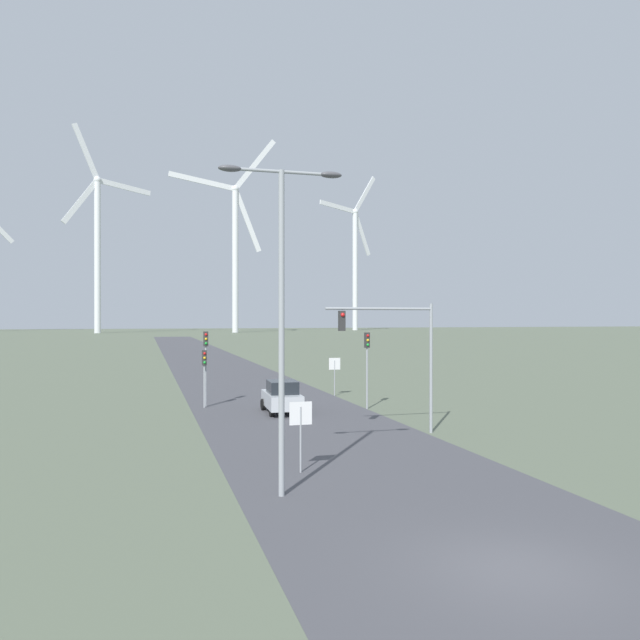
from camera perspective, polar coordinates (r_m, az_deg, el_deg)
The scene contains 13 objects.
ground_plane at distance 14.96m, azimuth 17.37°, elevation -20.92°, with size 600.00×600.00×0.00m, color #5B6651.
road_surface at distance 60.41m, azimuth -8.51°, elevation -4.90°, with size 10.00×240.00×0.01m.
streetlamp at distance 18.84m, azimuth -3.54°, elevation 2.86°, with size 3.81×0.32×9.89m.
stop_sign_near at distance 21.96m, azimuth -1.78°, elevation -9.40°, with size 0.81×0.07×2.47m.
stop_sign_far at distance 42.95m, azimuth 1.34°, elevation -4.53°, with size 0.81×0.07×2.62m.
traffic_light_post_near_left at distance 37.97m, azimuth -10.52°, elevation -4.11°, with size 0.28×0.34×3.43m.
traffic_light_post_near_right at distance 36.87m, azimuth 4.33°, elevation -3.05°, with size 0.28×0.34×4.51m.
traffic_light_post_mid_left at distance 38.42m, azimuth -10.40°, elevation -2.88°, with size 0.28×0.34×4.55m.
traffic_light_mast_overhead at distance 28.80m, azimuth 6.86°, elevation -1.82°, with size 5.22×0.34×6.05m.
car_approaching at distance 35.56m, azimuth -3.50°, elevation -7.01°, with size 2.00×4.19×1.83m.
wind_turbine_left at distance 230.94m, azimuth -19.68°, elevation 6.87°, with size 29.17×14.11×71.46m.
wind_turbine_center at distance 227.71m, azimuth -7.76°, elevation 6.97°, with size 38.88×5.91×71.09m.
wind_turbine_right at distance 267.61m, azimuth 3.22°, elevation 5.69°, with size 29.17×13.99×67.29m.
Camera 1 is at (-7.64, -11.68, 5.39)m, focal length 35.00 mm.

